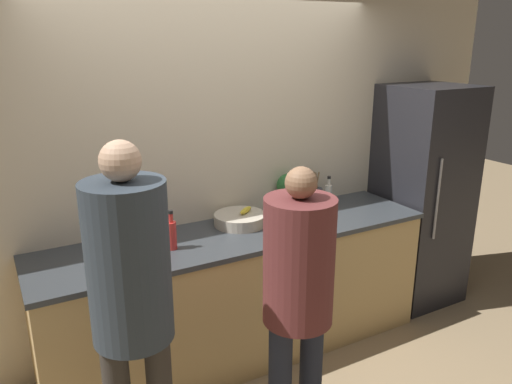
{
  "coord_description": "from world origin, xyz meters",
  "views": [
    {
      "loc": [
        -1.47,
        -2.48,
        2.24
      ],
      "look_at": [
        0.0,
        0.16,
        1.3
      ],
      "focal_mm": 35.0,
      "sensor_mm": 36.0,
      "label": 1
    }
  ],
  "objects_px": {
    "person_center": "(298,285)",
    "bottle_red": "(172,234)",
    "bottle_amber": "(277,220)",
    "bottle_clear": "(328,194)",
    "fruit_bowl": "(240,219)",
    "refrigerator": "(421,196)",
    "person_left": "(131,292)",
    "utensil_crock": "(316,195)",
    "cup_white": "(112,261)",
    "potted_plant": "(288,190)"
  },
  "relations": [
    {
      "from": "utensil_crock",
      "to": "bottle_red",
      "type": "relative_size",
      "value": 1.0
    },
    {
      "from": "refrigerator",
      "to": "fruit_bowl",
      "type": "relative_size",
      "value": 5.02
    },
    {
      "from": "refrigerator",
      "to": "person_center",
      "type": "height_order",
      "value": "refrigerator"
    },
    {
      "from": "cup_white",
      "to": "bottle_clear",
      "type": "bearing_deg",
      "value": 9.75
    },
    {
      "from": "fruit_bowl",
      "to": "bottle_amber",
      "type": "relative_size",
      "value": 1.54
    },
    {
      "from": "potted_plant",
      "to": "fruit_bowl",
      "type": "bearing_deg",
      "value": -166.5
    },
    {
      "from": "utensil_crock",
      "to": "bottle_red",
      "type": "xyz_separation_m",
      "value": [
        -1.35,
        -0.32,
        0.04
      ]
    },
    {
      "from": "fruit_bowl",
      "to": "utensil_crock",
      "type": "height_order",
      "value": "utensil_crock"
    },
    {
      "from": "fruit_bowl",
      "to": "bottle_amber",
      "type": "xyz_separation_m",
      "value": [
        0.14,
        -0.27,
        0.05
      ]
    },
    {
      "from": "bottle_amber",
      "to": "fruit_bowl",
      "type": "bearing_deg",
      "value": 117.39
    },
    {
      "from": "cup_white",
      "to": "refrigerator",
      "type": "bearing_deg",
      "value": 3.55
    },
    {
      "from": "bottle_clear",
      "to": "cup_white",
      "type": "relative_size",
      "value": 2.45
    },
    {
      "from": "refrigerator",
      "to": "bottle_clear",
      "type": "xyz_separation_m",
      "value": [
        -0.89,
        0.14,
        0.11
      ]
    },
    {
      "from": "bottle_clear",
      "to": "potted_plant",
      "type": "relative_size",
      "value": 0.85
    },
    {
      "from": "refrigerator",
      "to": "utensil_crock",
      "type": "distance_m",
      "value": 0.97
    },
    {
      "from": "refrigerator",
      "to": "bottle_amber",
      "type": "bearing_deg",
      "value": -173.99
    },
    {
      "from": "cup_white",
      "to": "utensil_crock",
      "type": "bearing_deg",
      "value": 13.64
    },
    {
      "from": "person_center",
      "to": "bottle_amber",
      "type": "height_order",
      "value": "person_center"
    },
    {
      "from": "fruit_bowl",
      "to": "bottle_amber",
      "type": "distance_m",
      "value": 0.31
    },
    {
      "from": "bottle_amber",
      "to": "bottle_clear",
      "type": "height_order",
      "value": "bottle_clear"
    },
    {
      "from": "bottle_clear",
      "to": "fruit_bowl",
      "type": "bearing_deg",
      "value": -177.84
    },
    {
      "from": "utensil_crock",
      "to": "cup_white",
      "type": "bearing_deg",
      "value": -166.36
    },
    {
      "from": "potted_plant",
      "to": "person_center",
      "type": "bearing_deg",
      "value": -120.43
    },
    {
      "from": "bottle_clear",
      "to": "potted_plant",
      "type": "bearing_deg",
      "value": 165.08
    },
    {
      "from": "person_center",
      "to": "bottle_red",
      "type": "xyz_separation_m",
      "value": [
        -0.39,
        0.85,
        0.07
      ]
    },
    {
      "from": "refrigerator",
      "to": "person_center",
      "type": "xyz_separation_m",
      "value": [
        -1.89,
        -0.92,
        0.05
      ]
    },
    {
      "from": "person_left",
      "to": "cup_white",
      "type": "distance_m",
      "value": 0.64
    },
    {
      "from": "bottle_amber",
      "to": "bottle_clear",
      "type": "relative_size",
      "value": 0.99
    },
    {
      "from": "utensil_crock",
      "to": "potted_plant",
      "type": "distance_m",
      "value": 0.3
    },
    {
      "from": "refrigerator",
      "to": "fruit_bowl",
      "type": "distance_m",
      "value": 1.71
    },
    {
      "from": "utensil_crock",
      "to": "bottle_clear",
      "type": "distance_m",
      "value": 0.13
    },
    {
      "from": "bottle_amber",
      "to": "potted_plant",
      "type": "height_order",
      "value": "potted_plant"
    },
    {
      "from": "fruit_bowl",
      "to": "bottle_red",
      "type": "height_order",
      "value": "bottle_red"
    },
    {
      "from": "person_center",
      "to": "cup_white",
      "type": "xyz_separation_m",
      "value": [
        -0.79,
        0.75,
        0.01
      ]
    },
    {
      "from": "bottle_amber",
      "to": "bottle_red",
      "type": "xyz_separation_m",
      "value": [
        -0.72,
        0.1,
        0.01
      ]
    },
    {
      "from": "fruit_bowl",
      "to": "utensil_crock",
      "type": "distance_m",
      "value": 0.78
    },
    {
      "from": "utensil_crock",
      "to": "bottle_red",
      "type": "height_order",
      "value": "bottle_red"
    },
    {
      "from": "refrigerator",
      "to": "utensil_crock",
      "type": "relative_size",
      "value": 7.29
    },
    {
      "from": "potted_plant",
      "to": "person_left",
      "type": "bearing_deg",
      "value": -146.19
    },
    {
      "from": "person_center",
      "to": "bottle_red",
      "type": "height_order",
      "value": "person_center"
    },
    {
      "from": "utensil_crock",
      "to": "bottle_red",
      "type": "bearing_deg",
      "value": -166.48
    },
    {
      "from": "bottle_amber",
      "to": "bottle_clear",
      "type": "xyz_separation_m",
      "value": [
        0.66,
        0.3,
        0.0
      ]
    },
    {
      "from": "person_left",
      "to": "fruit_bowl",
      "type": "distance_m",
      "value": 1.38
    },
    {
      "from": "person_center",
      "to": "cup_white",
      "type": "distance_m",
      "value": 1.09
    },
    {
      "from": "person_left",
      "to": "bottle_amber",
      "type": "distance_m",
      "value": 1.34
    },
    {
      "from": "fruit_bowl",
      "to": "bottle_clear",
      "type": "xyz_separation_m",
      "value": [
        0.81,
        0.03,
        0.05
      ]
    },
    {
      "from": "person_center",
      "to": "potted_plant",
      "type": "height_order",
      "value": "person_center"
    },
    {
      "from": "bottle_clear",
      "to": "person_left",
      "type": "bearing_deg",
      "value": -153.17
    },
    {
      "from": "person_center",
      "to": "bottle_clear",
      "type": "height_order",
      "value": "person_center"
    },
    {
      "from": "utensil_crock",
      "to": "cup_white",
      "type": "distance_m",
      "value": 1.8
    }
  ]
}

